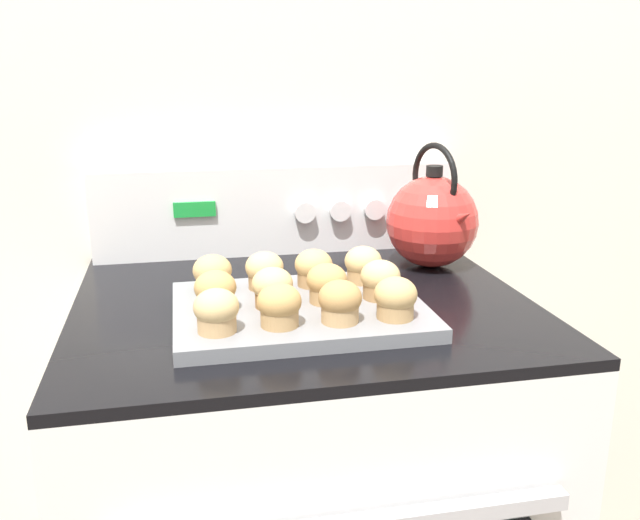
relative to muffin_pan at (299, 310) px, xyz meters
name	(u,v)px	position (x,y,z in m)	size (l,w,h in m)	color
wall_back	(270,121)	(0.02, 0.45, 0.26)	(8.00, 0.05, 2.40)	silver
control_panel	(277,210)	(0.02, 0.39, 0.08)	(0.75, 0.07, 0.18)	white
muffin_pan	(299,310)	(0.00, 0.00, 0.00)	(0.39, 0.30, 0.02)	slate
muffin_r0_c0	(216,311)	(-0.13, -0.09, 0.04)	(0.06, 0.06, 0.06)	tan
muffin_r0_c1	(279,306)	(-0.04, -0.09, 0.04)	(0.06, 0.06, 0.06)	tan
muffin_r0_c2	(340,302)	(0.05, -0.09, 0.04)	(0.06, 0.06, 0.06)	tan
muffin_r0_c3	(395,298)	(0.13, -0.09, 0.04)	(0.06, 0.06, 0.06)	tan
muffin_r1_c0	(215,291)	(-0.13, 0.00, 0.04)	(0.06, 0.06, 0.06)	tan
muffin_r1_c1	(273,288)	(-0.04, 0.00, 0.04)	(0.06, 0.06, 0.06)	olive
muffin_r1_c2	(327,284)	(0.04, 0.00, 0.04)	(0.06, 0.06, 0.06)	tan
muffin_r1_c3	(380,280)	(0.13, 0.00, 0.04)	(0.06, 0.06, 0.06)	#A37A4C
muffin_r2_c0	(212,274)	(-0.13, 0.09, 0.04)	(0.06, 0.06, 0.06)	tan
muffin_r2_c1	(265,271)	(-0.04, 0.09, 0.04)	(0.06, 0.06, 0.06)	#A37A4C
muffin_r2_c2	(314,268)	(0.04, 0.09, 0.04)	(0.06, 0.06, 0.06)	#A37A4C
muffin_r2_c3	(363,265)	(0.13, 0.09, 0.04)	(0.06, 0.06, 0.06)	tan
tea_kettle	(433,220)	(0.31, 0.23, 0.08)	(0.18, 0.21, 0.24)	red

